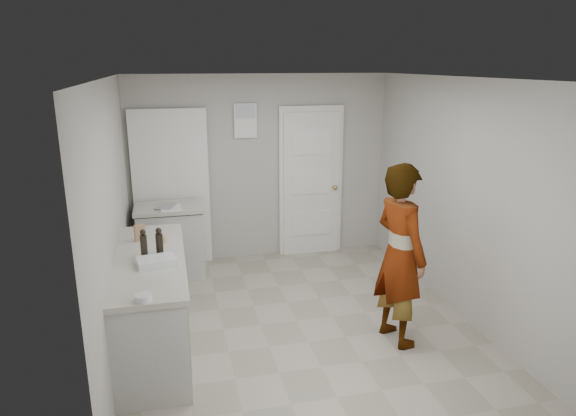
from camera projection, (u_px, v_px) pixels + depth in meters
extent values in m
plane|color=gray|center=(297.00, 320.00, 5.44)|extent=(4.00, 4.00, 0.00)
plane|color=#ACA9A2|center=(261.00, 168.00, 6.97)|extent=(3.50, 0.00, 3.50)
plane|color=#ACA9A2|center=(376.00, 291.00, 3.23)|extent=(3.50, 0.00, 3.50)
plane|color=#ACA9A2|center=(113.00, 219.00, 4.71)|extent=(0.00, 4.00, 4.00)
plane|color=#ACA9A2|center=(455.00, 197.00, 5.49)|extent=(0.00, 4.00, 4.00)
plane|color=silver|center=(298.00, 78.00, 4.76)|extent=(4.00, 4.00, 0.00)
cube|color=white|center=(311.00, 185.00, 7.13)|extent=(0.80, 0.05, 2.00)
cube|color=white|center=(311.00, 182.00, 7.15)|extent=(0.90, 0.04, 2.10)
sphere|color=#B99547|center=(335.00, 188.00, 7.17)|extent=(0.07, 0.07, 0.07)
cube|color=white|center=(245.00, 121.00, 6.72)|extent=(0.30, 0.02, 0.45)
cube|color=black|center=(172.00, 190.00, 6.74)|extent=(0.90, 0.05, 2.04)
cube|color=white|center=(172.00, 190.00, 6.71)|extent=(0.98, 0.02, 2.10)
cube|color=silver|center=(153.00, 307.00, 4.81)|extent=(0.60, 1.90, 0.86)
cube|color=black|center=(156.00, 344.00, 4.92)|extent=(0.56, 1.86, 0.08)
cube|color=beige|center=(149.00, 260.00, 4.68)|extent=(0.64, 1.96, 0.05)
cube|color=silver|center=(171.00, 243.00, 6.49)|extent=(0.80, 0.55, 0.86)
cube|color=black|center=(173.00, 272.00, 6.60)|extent=(0.75, 0.54, 0.08)
cube|color=beige|center=(169.00, 208.00, 6.36)|extent=(0.84, 0.61, 0.05)
imported|color=silver|center=(400.00, 255.00, 4.85)|extent=(0.56, 0.72, 1.77)
cube|color=#94714A|center=(140.00, 233.00, 5.09)|extent=(0.11, 0.08, 0.17)
cylinder|color=tan|center=(164.00, 239.00, 5.05)|extent=(0.05, 0.05, 0.07)
cylinder|color=black|center=(160.00, 244.00, 4.70)|extent=(0.07, 0.07, 0.21)
sphere|color=black|center=(159.00, 231.00, 4.67)|extent=(0.06, 0.06, 0.06)
cylinder|color=black|center=(144.00, 247.00, 4.62)|extent=(0.06, 0.06, 0.23)
sphere|color=black|center=(143.00, 232.00, 4.58)|extent=(0.05, 0.05, 0.05)
cube|color=silver|center=(156.00, 261.00, 4.51)|extent=(0.37, 0.29, 0.06)
cube|color=white|center=(157.00, 262.00, 4.51)|extent=(0.32, 0.24, 0.04)
cylinder|color=silver|center=(143.00, 298.00, 3.82)|extent=(0.13, 0.13, 0.05)
sphere|color=white|center=(140.00, 298.00, 3.81)|extent=(0.04, 0.04, 0.04)
sphere|color=white|center=(146.00, 297.00, 3.84)|extent=(0.04, 0.04, 0.04)
cube|color=white|center=(171.00, 208.00, 6.25)|extent=(0.26, 0.32, 0.01)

